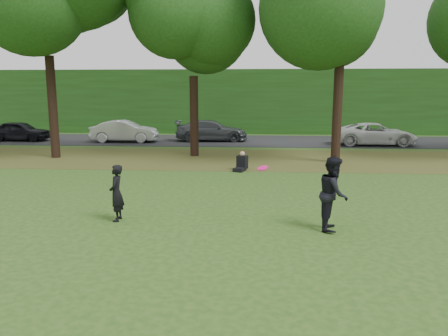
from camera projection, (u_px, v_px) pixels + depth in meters
name	position (u px, v px, depth m)	size (l,w,h in m)	color
ground	(246.00, 256.00, 9.08)	(120.00, 120.00, 0.00)	#264816
leaf_litter	(251.00, 159.00, 21.84)	(60.00, 7.00, 0.01)	#51401D
street	(253.00, 141.00, 29.70)	(70.00, 7.00, 0.02)	black
far_hedge	(253.00, 102.00, 35.15)	(70.00, 3.00, 5.00)	#1D4012
player_left	(116.00, 193.00, 11.41)	(0.54, 0.36, 1.49)	black
player_right	(333.00, 193.00, 10.66)	(0.89, 0.69, 1.82)	black
parked_cars	(264.00, 132.00, 28.46)	(37.15, 3.92, 1.43)	black
frisbee	(263.00, 168.00, 10.69)	(0.35, 0.35, 0.12)	#E61377
seated_person	(241.00, 163.00, 18.66)	(0.65, 0.83, 0.83)	black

